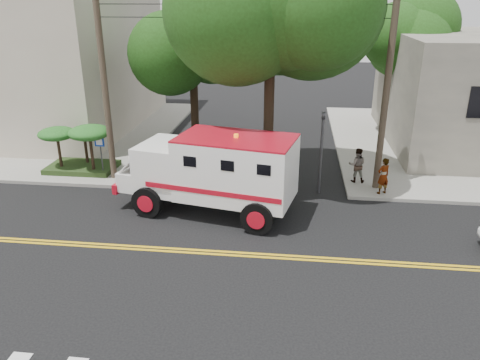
# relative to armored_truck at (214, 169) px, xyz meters

# --- Properties ---
(ground) EXTENTS (100.00, 100.00, 0.00)m
(ground) POSITION_rel_armored_truck_xyz_m (0.36, -3.18, -1.80)
(ground) COLOR black
(ground) RESTS_ON ground
(sidewalk_nw) EXTENTS (17.00, 17.00, 0.15)m
(sidewalk_nw) POSITION_rel_armored_truck_xyz_m (-13.14, 10.32, -1.72)
(sidewalk_nw) COLOR gray
(sidewalk_nw) RESTS_ON ground
(building_left) EXTENTS (16.00, 14.00, 10.00)m
(building_left) POSITION_rel_armored_truck_xyz_m (-15.14, 11.82, 3.35)
(building_left) COLOR #B0A290
(building_left) RESTS_ON sidewalk_nw
(utility_pole_left) EXTENTS (0.28, 0.28, 9.00)m
(utility_pole_left) POSITION_rel_armored_truck_xyz_m (-5.24, 2.82, 2.70)
(utility_pole_left) COLOR #382D23
(utility_pole_left) RESTS_ON ground
(utility_pole_right) EXTENTS (0.28, 0.28, 9.00)m
(utility_pole_right) POSITION_rel_armored_truck_xyz_m (6.66, 3.02, 2.70)
(utility_pole_right) COLOR #382D23
(utility_pole_right) RESTS_ON ground
(tree_main) EXTENTS (6.08, 5.70, 9.85)m
(tree_main) POSITION_rel_armored_truck_xyz_m (2.30, 3.02, 5.40)
(tree_main) COLOR black
(tree_main) RESTS_ON ground
(tree_left) EXTENTS (4.48, 4.20, 7.70)m
(tree_left) POSITION_rel_armored_truck_xyz_m (-2.32, 8.60, 3.93)
(tree_left) COLOR black
(tree_left) RESTS_ON ground
(tree_right) EXTENTS (4.80, 4.50, 8.20)m
(tree_right) POSITION_rel_armored_truck_xyz_m (9.21, 12.59, 4.30)
(tree_right) COLOR black
(tree_right) RESTS_ON ground
(traffic_signal) EXTENTS (0.15, 0.18, 3.60)m
(traffic_signal) POSITION_rel_armored_truck_xyz_m (4.16, 2.42, 0.43)
(traffic_signal) COLOR #3F3F42
(traffic_signal) RESTS_ON ground
(accessibility_sign) EXTENTS (0.45, 0.10, 2.02)m
(accessibility_sign) POSITION_rel_armored_truck_xyz_m (-5.84, 2.99, -0.43)
(accessibility_sign) COLOR #3F3F42
(accessibility_sign) RESTS_ON ground
(palm_planter) EXTENTS (3.52, 2.63, 2.36)m
(palm_planter) POSITION_rel_armored_truck_xyz_m (-7.07, 3.44, -0.15)
(palm_planter) COLOR #1E3314
(palm_planter) RESTS_ON sidewalk_nw
(armored_truck) EXTENTS (7.29, 3.90, 3.15)m
(armored_truck) POSITION_rel_armored_truck_xyz_m (0.00, 0.00, 0.00)
(armored_truck) COLOR white
(armored_truck) RESTS_ON ground
(pedestrian_a) EXTENTS (0.69, 0.62, 1.58)m
(pedestrian_a) POSITION_rel_armored_truck_xyz_m (6.80, 2.32, -0.85)
(pedestrian_a) COLOR gray
(pedestrian_a) RESTS_ON sidewalk_ne
(pedestrian_b) EXTENTS (0.80, 0.64, 1.58)m
(pedestrian_b) POSITION_rel_armored_truck_xyz_m (5.86, 3.59, -0.85)
(pedestrian_b) COLOR gray
(pedestrian_b) RESTS_ON sidewalk_ne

